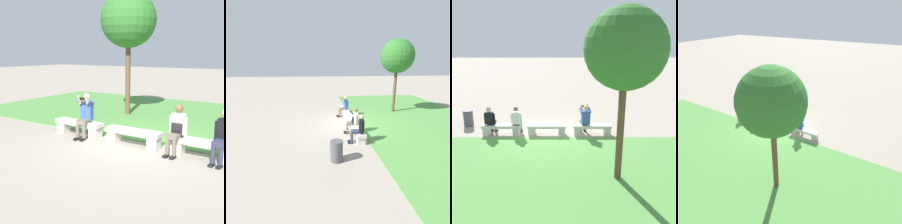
# 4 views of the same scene
# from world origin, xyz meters

# --- Properties ---
(ground_plane) EXTENTS (80.00, 80.00, 0.00)m
(ground_plane) POSITION_xyz_m (0.00, 0.00, 0.00)
(ground_plane) COLOR gray
(grass_strip) EXTENTS (17.51, 8.00, 0.03)m
(grass_strip) POSITION_xyz_m (0.00, 4.38, 0.01)
(grass_strip) COLOR #518E42
(grass_strip) RESTS_ON ground
(bench_main) EXTENTS (1.63, 0.40, 0.45)m
(bench_main) POSITION_xyz_m (-1.94, 0.00, 0.29)
(bench_main) COLOR beige
(bench_main) RESTS_ON ground
(bench_near) EXTENTS (1.63, 0.40, 0.45)m
(bench_near) POSITION_xyz_m (0.00, 0.00, 0.29)
(bench_near) COLOR beige
(bench_near) RESTS_ON ground
(bench_mid) EXTENTS (1.63, 0.40, 0.45)m
(bench_mid) POSITION_xyz_m (1.94, 0.00, 0.29)
(bench_mid) COLOR beige
(bench_mid) RESTS_ON ground
(person_photographer) EXTENTS (0.52, 0.77, 1.32)m
(person_photographer) POSITION_xyz_m (-1.63, -0.08, 0.74)
(person_photographer) COLOR black
(person_photographer) RESTS_ON ground
(person_distant) EXTENTS (0.48, 0.68, 1.26)m
(person_distant) POSITION_xyz_m (1.27, -0.07, 0.67)
(person_distant) COLOR black
(person_distant) RESTS_ON ground
(person_companion) EXTENTS (0.48, 0.70, 1.26)m
(person_companion) POSITION_xyz_m (2.40, -0.07, 0.67)
(person_companion) COLOR black
(person_companion) RESTS_ON ground
(backpack) EXTENTS (0.28, 0.24, 0.43)m
(backpack) POSITION_xyz_m (1.29, -0.03, 0.63)
(backpack) COLOR black
(backpack) RESTS_ON bench_mid
(tree_behind_wall) EXTENTS (2.20, 2.20, 4.88)m
(tree_behind_wall) POSITION_xyz_m (-2.33, 3.56, 3.76)
(tree_behind_wall) COLOR brown
(tree_behind_wall) RESTS_ON ground
(trash_bin) EXTENTS (0.44, 0.44, 0.75)m
(trash_bin) POSITION_xyz_m (3.76, -1.17, 0.38)
(trash_bin) COLOR #4C4C51
(trash_bin) RESTS_ON ground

